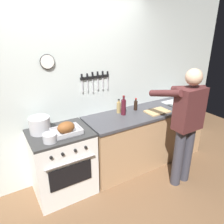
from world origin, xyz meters
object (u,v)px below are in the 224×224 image
Objects in this scene: stock_pot at (40,125)px; cutting_board at (157,111)px; saucepan at (50,138)px; bottle_soy_sauce at (136,105)px; roasting_pan at (66,129)px; bottle_vinegar at (119,107)px; stove at (62,162)px; person_cook at (186,122)px; bottle_wine_red at (124,107)px.

stock_pot is 1.73m from cutting_board.
bottle_soy_sauce is (1.44, 0.30, 0.03)m from saucepan.
bottle_vinegar is (0.92, 0.25, 0.02)m from roasting_pan.
person_cook is (1.51, -0.68, 0.50)m from stove.
person_cook is at bearing -89.72° from cutting_board.
bottle_wine_red reaches higher than roasting_pan.
bottle_vinegar reaches higher than saucepan.
bottle_soy_sauce is at bearing 12.79° from bottle_wine_red.
saucepan is 1.20m from bottle_vinegar.
roasting_pan is 2.18× the size of saucepan.
bottle_wine_red is (1.00, 0.06, 0.57)m from stove.
roasting_pan reaches higher than stove.
person_cook is 1.75m from saucepan.
stove is at bearing 47.19° from saucepan.
stove is 1.73m from person_cook.
roasting_pan is 1.39× the size of stock_pot.
stove is 1.58m from cutting_board.
stove is 3.56× the size of stock_pot.
bottle_soy_sauce is (-0.23, 0.80, 0.03)m from person_cook.
bottle_vinegar is at bearing 2.32° from stock_pot.
bottle_soy_sauce is at bearing 9.85° from roasting_pan.
roasting_pan is at bearing -171.00° from bottle_wine_red.
bottle_soy_sauce is (1.28, 0.12, 0.53)m from stove.
person_cook is at bearing -22.15° from roasting_pan.
cutting_board is at bearing -20.24° from bottle_wine_red.
roasting_pan is (0.06, -0.09, 0.52)m from stove.
stove is 3.05× the size of bottle_wine_red.
roasting_pan is 0.24m from saucepan.
person_cook reaches higher than bottle_soy_sauce.
person_cook is 6.57× the size of stock_pot.
bottle_wine_red is 0.11m from bottle_vinegar.
bottle_vinegar reaches higher than bottle_soy_sauce.
bottle_vinegar is (0.99, 0.16, 0.54)m from stove.
cutting_board is (1.67, 0.05, -0.04)m from saucepan.
stove is 0.54× the size of person_cook.
cutting_board is at bearing -7.98° from stock_pot.
person_cook is 10.27× the size of saucepan.
stock_pot is 1.17× the size of bottle_vinegar.
roasting_pan is 0.95m from bottle_wine_red.
bottle_wine_red is (1.20, -0.05, 0.02)m from stock_pot.
saucepan is at bearing -132.81° from stove.
person_cook is 4.61× the size of cutting_board.
cutting_board is 0.35m from bottle_soy_sauce.
person_cook is 7.67× the size of bottle_vinegar.
saucepan is at bearing -163.69° from bottle_vinegar.
cutting_board is at bearing -46.91° from bottle_soy_sauce.
bottle_soy_sauce reaches higher than cutting_board.
stock_pot is 1.31× the size of bottle_soy_sauce.
saucepan is at bearing -82.58° from stock_pot.
stock_pot reaches higher than cutting_board.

